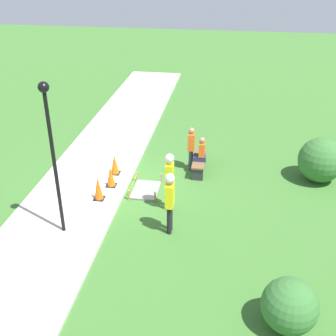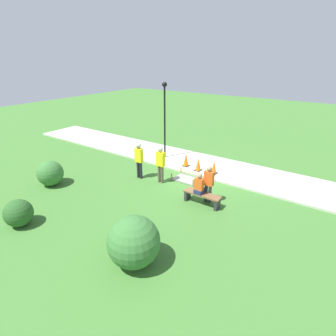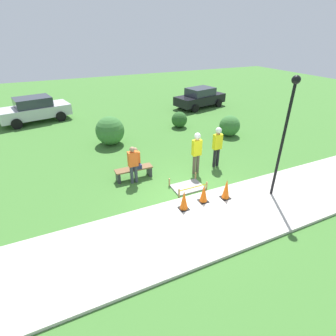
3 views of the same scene
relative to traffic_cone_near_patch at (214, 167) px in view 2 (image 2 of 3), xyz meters
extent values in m
plane|color=#3D702D|center=(0.58, 0.65, -0.46)|extent=(60.00, 60.00, 0.00)
cube|color=#BCB7AD|center=(0.58, -0.90, -0.41)|extent=(28.00, 3.09, 0.10)
cube|color=gray|center=(0.87, 1.29, -0.43)|extent=(1.24, 0.87, 0.06)
cube|color=tan|center=(0.25, 0.85, -0.28)|extent=(0.05, 0.05, 0.36)
cube|color=tan|center=(1.49, 0.85, -0.28)|extent=(0.05, 0.05, 0.36)
cube|color=tan|center=(0.25, 1.73, -0.28)|extent=(0.05, 0.05, 0.36)
cube|color=tan|center=(1.49, 1.73, -0.28)|extent=(0.05, 0.05, 0.36)
cube|color=yellow|center=(0.87, 0.85, -0.19)|extent=(1.24, 0.00, 0.04)
cube|color=black|center=(0.00, 0.00, -0.35)|extent=(0.34, 0.34, 0.02)
cone|color=orange|center=(0.00, 0.00, 0.02)|extent=(0.29, 0.29, 0.71)
cube|color=black|center=(0.87, 0.10, -0.35)|extent=(0.34, 0.34, 0.02)
cone|color=orange|center=(0.87, 0.10, 0.01)|extent=(0.29, 0.29, 0.69)
cube|color=black|center=(1.74, -0.07, -0.35)|extent=(0.34, 0.34, 0.02)
cone|color=orange|center=(1.74, -0.07, 0.04)|extent=(0.29, 0.29, 0.76)
cube|color=#2D2D33|center=(-1.56, 2.94, -0.24)|extent=(0.12, 0.40, 0.44)
cube|color=#2D2D33|center=(-0.16, 2.94, -0.24)|extent=(0.12, 0.40, 0.44)
cube|color=brown|center=(-0.86, 2.94, 0.01)|extent=(1.60, 0.44, 0.06)
cube|color=navy|center=(-0.72, 2.94, 0.13)|extent=(0.34, 0.44, 0.18)
cube|color=#E55B1E|center=(-0.72, 3.02, 0.47)|extent=(0.36, 0.20, 0.50)
sphere|color=#A37A5B|center=(-0.72, 3.02, 0.83)|extent=(0.21, 0.21, 0.21)
cylinder|color=black|center=(2.90, 2.43, -0.02)|extent=(0.14, 0.14, 0.89)
cylinder|color=black|center=(3.08, 2.43, -0.02)|extent=(0.14, 0.14, 0.89)
cube|color=yellow|center=(2.99, 2.43, 0.77)|extent=(0.40, 0.22, 0.70)
sphere|color=#A37A5B|center=(2.99, 2.43, 1.24)|extent=(0.24, 0.24, 0.24)
sphere|color=white|center=(2.99, 2.43, 1.31)|extent=(0.28, 0.28, 0.28)
cylinder|color=brown|center=(1.70, 2.24, -0.02)|extent=(0.14, 0.14, 0.89)
cylinder|color=brown|center=(1.88, 2.24, -0.02)|extent=(0.14, 0.14, 0.89)
cube|color=yellow|center=(1.79, 2.24, 0.77)|extent=(0.40, 0.22, 0.70)
sphere|color=tan|center=(1.79, 2.24, 1.24)|extent=(0.24, 0.24, 0.24)
sphere|color=white|center=(1.79, 2.24, 1.31)|extent=(0.28, 0.28, 0.28)
cylinder|color=#383D47|center=(-1.05, 2.62, -0.07)|extent=(0.14, 0.14, 0.79)
cylinder|color=#383D47|center=(-0.87, 2.62, -0.07)|extent=(0.14, 0.14, 0.79)
cube|color=#E55B1E|center=(-0.96, 2.62, 0.64)|extent=(0.40, 0.22, 0.63)
sphere|color=#A37A5B|center=(-0.96, 2.62, 1.06)|extent=(0.21, 0.21, 0.21)
cylinder|color=black|center=(3.52, -0.57, 1.71)|extent=(0.10, 0.10, 4.14)
sphere|color=black|center=(3.52, -0.57, 3.88)|extent=(0.28, 0.28, 0.28)
sphere|color=#387033|center=(5.99, 5.46, 0.15)|extent=(1.22, 1.22, 1.22)
sphere|color=#387033|center=(-0.81, 7.15, 0.32)|extent=(1.57, 1.57, 1.57)
sphere|color=#285623|center=(3.95, 8.07, 0.05)|extent=(1.02, 1.02, 1.02)
camera|label=1|loc=(12.79, 3.91, 6.93)|focal=45.00mm
camera|label=2|loc=(-5.13, 11.66, 5.29)|focal=28.00mm
camera|label=3|loc=(-3.67, -6.57, 5.29)|focal=28.00mm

